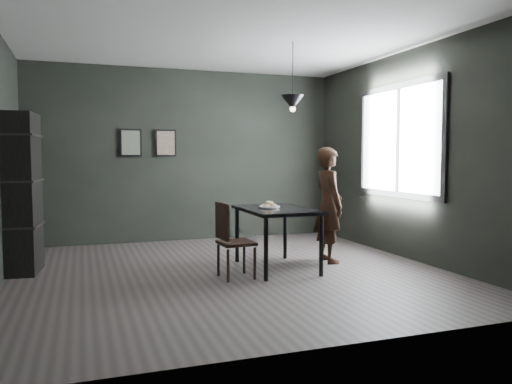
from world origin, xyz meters
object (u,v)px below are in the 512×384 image
object	(u,v)px
pendant_lamp	(293,102)
cafe_table	(277,214)
white_plate	(269,207)
shelf_unit	(21,193)
wood_chair	(230,235)
woman	(329,205)

from	to	relation	value
pendant_lamp	cafe_table	bearing A→B (deg)	-158.20
white_plate	pendant_lamp	bearing A→B (deg)	8.35
shelf_unit	white_plate	bearing A→B (deg)	-8.52
wood_chair	woman	bearing A→B (deg)	12.58
cafe_table	white_plate	size ratio (longest dim) A/B	5.22
cafe_table	woman	size ratio (longest dim) A/B	0.80
cafe_table	white_plate	world-z (taller)	white_plate
white_plate	wood_chair	world-z (taller)	wood_chair
cafe_table	wood_chair	world-z (taller)	wood_chair
wood_chair	pendant_lamp	bearing A→B (deg)	18.58
pendant_lamp	shelf_unit	bearing A→B (deg)	167.58
pendant_lamp	wood_chair	bearing A→B (deg)	-157.31
cafe_table	shelf_unit	distance (m)	3.04
cafe_table	wood_chair	xyz separation A→B (m)	(-0.68, -0.29, -0.18)
woman	pendant_lamp	bearing A→B (deg)	97.87
woman	pendant_lamp	size ratio (longest dim) A/B	1.74
white_plate	woman	distance (m)	0.87
white_plate	pendant_lamp	world-z (taller)	pendant_lamp
white_plate	wood_chair	size ratio (longest dim) A/B	0.27
white_plate	wood_chair	xyz separation A→B (m)	(-0.61, -0.34, -0.27)
woman	wood_chair	bearing A→B (deg)	109.04
cafe_table	pendant_lamp	bearing A→B (deg)	21.80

